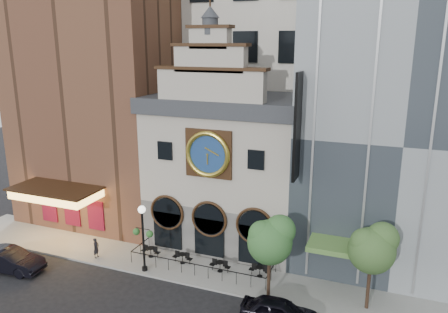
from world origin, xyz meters
The scene contains 17 objects.
ground centered at (0.00, 0.00, 0.00)m, with size 120.00×120.00×0.00m, color black.
sidewalk centered at (0.00, 2.50, 0.07)m, with size 44.00×5.00×0.15m, color gray.
clock_building centered at (0.00, 7.82, 6.69)m, with size 12.60×8.78×18.65m.
theater_building centered at (-13.00, 9.96, 12.60)m, with size 14.00×15.60×25.00m.
retail_building centered at (12.99, 9.99, 10.14)m, with size 14.00×14.40×20.00m.
office_tower centered at (0.00, 20.00, 20.00)m, with size 20.00×16.00×40.00m, color beige.
cafe_railing centered at (0.00, 2.50, 0.60)m, with size 10.60×2.60×0.90m, color black, non-canonical shape.
bistro_0 centered at (-4.39, 2.53, 0.61)m, with size 1.58×0.68×0.90m.
bistro_1 centered at (-1.63, 2.52, 0.61)m, with size 1.58×0.68×0.90m.
bistro_2 centered at (1.48, 2.41, 0.61)m, with size 1.58×0.68×0.90m.
bistro_3 centered at (4.39, 2.80, 0.61)m, with size 1.58×0.68×0.90m.
car_right centered at (6.97, -1.74, 0.79)m, with size 1.88×4.66×1.59m, color black.
car_left centered at (-13.13, -2.90, 0.85)m, with size 1.80×5.17×1.70m, color black.
pedestrian centered at (-8.29, 0.91, 0.95)m, with size 0.58×0.38×1.60m, color black.
lamppost centered at (-3.74, 0.54, 3.28)m, with size 1.62×0.55×5.06m.
tree_left centered at (5.75, 0.44, 4.37)m, with size 2.99×2.88×5.76m.
tree_right centered at (11.83, 1.65, 4.35)m, with size 2.97×2.86×5.73m.
Camera 1 is at (12.23, -24.24, 16.44)m, focal length 35.00 mm.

